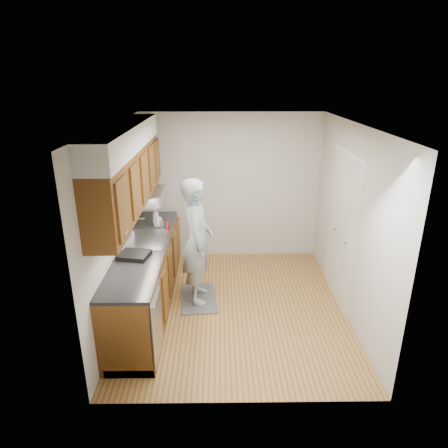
# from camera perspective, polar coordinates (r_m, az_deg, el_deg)

# --- Properties ---
(floor) EXTENTS (3.50, 3.50, 0.00)m
(floor) POSITION_cam_1_polar(r_m,az_deg,el_deg) (5.73, 1.49, -11.69)
(floor) COLOR #A0723C
(floor) RESTS_ON ground
(ceiling) EXTENTS (3.50, 3.50, 0.00)m
(ceiling) POSITION_cam_1_polar(r_m,az_deg,el_deg) (4.87, 1.77, 14.01)
(ceiling) COLOR white
(ceiling) RESTS_ON wall_left
(wall_left) EXTENTS (0.02, 3.50, 2.50)m
(wall_left) POSITION_cam_1_polar(r_m,az_deg,el_deg) (5.32, -14.74, 0.03)
(wall_left) COLOR #B6B3AB
(wall_left) RESTS_ON floor
(wall_right) EXTENTS (0.02, 3.50, 2.50)m
(wall_right) POSITION_cam_1_polar(r_m,az_deg,el_deg) (5.44, 17.62, 0.17)
(wall_right) COLOR #B6B3AB
(wall_right) RESTS_ON floor
(wall_back) EXTENTS (3.00, 0.02, 2.50)m
(wall_back) POSITION_cam_1_polar(r_m,az_deg,el_deg) (6.83, 1.04, 5.26)
(wall_back) COLOR #B6B3AB
(wall_back) RESTS_ON floor
(counter) EXTENTS (0.64, 2.80, 1.30)m
(counter) POSITION_cam_1_polar(r_m,az_deg,el_deg) (5.56, -11.01, -7.32)
(counter) COLOR brown
(counter) RESTS_ON floor
(upper_cabinets) EXTENTS (0.47, 2.80, 1.21)m
(upper_cabinets) POSITION_cam_1_polar(r_m,az_deg,el_deg) (5.13, -13.49, 7.54)
(upper_cabinets) COLOR brown
(upper_cabinets) RESTS_ON wall_left
(closet_door) EXTENTS (0.02, 1.22, 2.05)m
(closet_door) POSITION_cam_1_polar(r_m,az_deg,el_deg) (5.78, 16.39, -0.88)
(closet_door) COLOR silver
(closet_door) RESTS_ON wall_right
(floor_mat) EXTENTS (0.57, 0.89, 0.02)m
(floor_mat) POSITION_cam_1_polar(r_m,az_deg,el_deg) (5.91, -3.64, -10.51)
(floor_mat) COLOR #5E5E60
(floor_mat) RESTS_ON floor
(person) EXTENTS (0.50, 0.73, 2.02)m
(person) POSITION_cam_1_polar(r_m,az_deg,el_deg) (5.46, -3.88, -1.33)
(person) COLOR #8A9EA8
(person) RESTS_ON floor_mat
(soap_bottle_a) EXTENTS (0.11, 0.11, 0.25)m
(soap_bottle_a) POSITION_cam_1_polar(r_m,az_deg,el_deg) (6.06, -9.71, 1.09)
(soap_bottle_a) COLOR silver
(soap_bottle_a) RESTS_ON counter
(soap_bottle_b) EXTENTS (0.13, 0.13, 0.20)m
(soap_bottle_b) POSITION_cam_1_polar(r_m,az_deg,el_deg) (5.99, -9.45, 0.61)
(soap_bottle_b) COLOR silver
(soap_bottle_b) RESTS_ON counter
(soda_can) EXTENTS (0.06, 0.06, 0.10)m
(soda_can) POSITION_cam_1_polar(r_m,az_deg,el_deg) (5.85, -8.02, -0.29)
(soda_can) COLOR #A91D28
(soda_can) RESTS_ON counter
(steel_can) EXTENTS (0.06, 0.06, 0.11)m
(steel_can) POSITION_cam_1_polar(r_m,az_deg,el_deg) (5.92, -8.83, -0.06)
(steel_can) COLOR #A5A5AA
(steel_can) RESTS_ON counter
(dish_rack) EXTENTS (0.41, 0.37, 0.06)m
(dish_rack) POSITION_cam_1_polar(r_m,az_deg,el_deg) (5.06, -12.72, -4.36)
(dish_rack) COLOR black
(dish_rack) RESTS_ON counter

